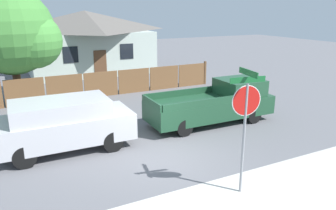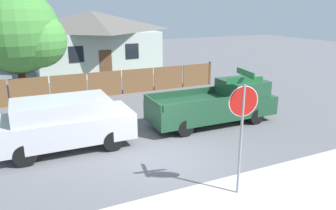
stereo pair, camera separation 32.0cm
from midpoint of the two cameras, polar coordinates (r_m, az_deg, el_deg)
The scene contains 7 objects.
ground_plane at distance 11.12m, azimuth -0.23°, elevation -9.23°, with size 80.00×80.00×0.00m, color slate.
wooden_fence at distance 18.90m, azimuth -10.41°, elevation 3.64°, with size 14.06×0.12×1.51m.
house at distance 27.30m, azimuth -12.68°, elevation 11.04°, with size 9.63×8.05×4.66m.
oak_tree at distance 18.84m, azimuth -23.78°, elevation 11.36°, with size 4.65×4.43×5.90m.
red_suv at distance 12.01m, azimuth -16.76°, elevation -2.85°, with size 4.64×2.08×1.82m.
orange_pickup at distance 14.32m, azimuth 9.23°, elevation 0.22°, with size 5.59×1.99×1.81m.
stop_sign at distance 8.52m, azimuth 13.93°, elevation -1.11°, with size 0.97×0.87×3.38m.
Camera 2 is at (-4.11, -9.14, 4.83)m, focal length 35.00 mm.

